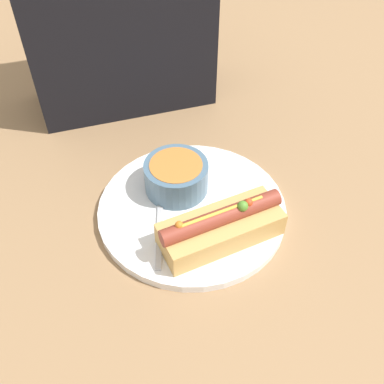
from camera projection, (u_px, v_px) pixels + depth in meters
ground_plane at (192, 212)px, 0.71m from camera, size 4.00×4.00×0.00m
dinner_plate at (192, 209)px, 0.71m from camera, size 0.29×0.29×0.01m
hot_dog at (221, 226)px, 0.64m from camera, size 0.19×0.09×0.07m
soup_bowl at (176, 175)px, 0.71m from camera, size 0.10×0.10×0.05m
spoon at (160, 205)px, 0.70m from camera, size 0.06×0.17×0.01m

